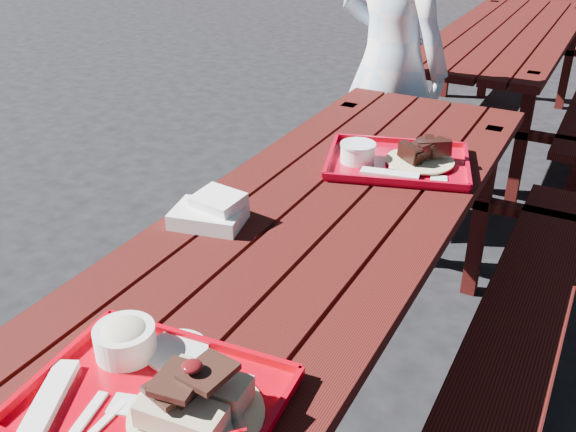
% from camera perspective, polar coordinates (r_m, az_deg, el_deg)
% --- Properties ---
extents(ground, '(60.00, 60.00, 0.00)m').
position_cam_1_polar(ground, '(2.27, 1.86, -16.94)').
color(ground, black).
rests_on(ground, ground).
extents(picnic_table_near, '(1.41, 2.40, 0.75)m').
position_cam_1_polar(picnic_table_near, '(1.91, 2.12, -5.00)').
color(picnic_table_near, '#46110D').
rests_on(picnic_table_near, ground).
extents(picnic_table_far, '(1.41, 2.40, 0.75)m').
position_cam_1_polar(picnic_table_far, '(4.43, 18.74, 13.05)').
color(picnic_table_far, '#46110D').
rests_on(picnic_table_far, ground).
extents(near_tray, '(0.48, 0.40, 0.14)m').
position_cam_1_polar(near_tray, '(1.23, -11.47, -14.39)').
color(near_tray, '#BD000E').
rests_on(near_tray, picnic_table_near).
extents(far_tray, '(0.54, 0.47, 0.08)m').
position_cam_1_polar(far_tray, '(2.15, 9.53, 4.97)').
color(far_tray, '#B20119').
rests_on(far_tray, picnic_table_near).
extents(white_cloth, '(0.22, 0.18, 0.08)m').
position_cam_1_polar(white_cloth, '(1.78, -6.83, 0.37)').
color(white_cloth, white).
rests_on(white_cloth, picnic_table_near).
extents(person, '(0.69, 0.55, 1.64)m').
position_cam_1_polar(person, '(3.11, 9.06, 13.17)').
color(person, '#C1E4FF').
rests_on(person, ground).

